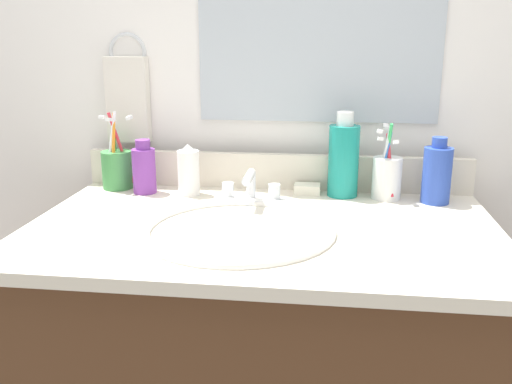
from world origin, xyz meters
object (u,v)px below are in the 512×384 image
object	(u,v)px
bottle_mouthwash_teal	(344,159)
soap_bar	(307,189)
faucet	(251,192)
bottle_lotion_white	(189,171)
bottle_cream_purple	(144,169)
cup_white_ceramic	(387,176)
cup_green	(117,168)
bottle_shampoo_blue	(437,174)
hand_towel	(128,100)

from	to	relation	value
bottle_mouthwash_teal	soap_bar	world-z (taller)	bottle_mouthwash_teal
faucet	bottle_lotion_white	size ratio (longest dim) A/B	1.26
bottle_cream_purple	bottle_lotion_white	bearing A→B (deg)	-1.39
cup_white_ceramic	cup_green	size ratio (longest dim) A/B	0.93
bottle_lotion_white	bottle_shampoo_blue	world-z (taller)	bottle_shampoo_blue
hand_towel	cup_white_ceramic	world-z (taller)	hand_towel
hand_towel	bottle_mouthwash_teal	xyz separation A→B (m)	(0.56, -0.07, -0.13)
faucet	soap_bar	distance (m)	0.17
bottle_lotion_white	bottle_shampoo_blue	distance (m)	0.59
bottle_mouthwash_teal	soap_bar	distance (m)	0.12
cup_white_ceramic	bottle_shampoo_blue	bearing A→B (deg)	-9.99
bottle_cream_purple	cup_green	world-z (taller)	cup_green
bottle_cream_purple	cup_green	xyz separation A→B (m)	(-0.08, 0.03, -0.01)
bottle_lotion_white	cup_white_ceramic	xyz separation A→B (m)	(0.48, 0.03, -0.00)
bottle_mouthwash_teal	bottle_shampoo_blue	bearing A→B (deg)	-8.74
faucet	bottle_shampoo_blue	size ratio (longest dim) A/B	1.02
bottle_lotion_white	faucet	bearing A→B (deg)	-20.62
bottle_lotion_white	cup_white_ceramic	size ratio (longest dim) A/B	0.69
bottle_cream_purple	soap_bar	bearing A→B (deg)	5.97
bottle_shampoo_blue	soap_bar	world-z (taller)	bottle_shampoo_blue
cup_white_ceramic	hand_towel	bearing A→B (deg)	172.83
faucet	bottle_shampoo_blue	distance (m)	0.44
bottle_cream_purple	cup_white_ceramic	distance (m)	0.60
cup_white_ceramic	soap_bar	bearing A→B (deg)	174.06
bottle_shampoo_blue	cup_green	bearing A→B (deg)	177.79
cup_green	hand_towel	bearing A→B (deg)	79.00
bottle_lotion_white	cup_green	distance (m)	0.20
faucet	cup_green	distance (m)	0.37
bottle_shampoo_blue	cup_white_ceramic	world-z (taller)	cup_white_ceramic
hand_towel	cup_white_ceramic	distance (m)	0.69
hand_towel	faucet	world-z (taller)	hand_towel
bottle_lotion_white	cup_green	size ratio (longest dim) A/B	0.64
hand_towel	bottle_shampoo_blue	xyz separation A→B (m)	(0.78, -0.10, -0.15)
bottle_lotion_white	bottle_mouthwash_teal	xyz separation A→B (m)	(0.38, 0.04, 0.03)
cup_green	bottle_cream_purple	bearing A→B (deg)	-21.71
cup_white_ceramic	soap_bar	world-z (taller)	cup_white_ceramic
bottle_lotion_white	bottle_cream_purple	bearing A→B (deg)	178.61
faucet	cup_white_ceramic	bearing A→B (deg)	15.22
faucet	bottle_mouthwash_teal	bearing A→B (deg)	24.98
bottle_lotion_white	cup_green	bearing A→B (deg)	169.66
soap_bar	cup_white_ceramic	bearing A→B (deg)	-5.94
bottle_mouthwash_teal	bottle_shampoo_blue	size ratio (longest dim) A/B	1.33
bottle_cream_purple	bottle_mouthwash_teal	distance (m)	0.49
faucet	cup_white_ceramic	size ratio (longest dim) A/B	0.86
bottle_shampoo_blue	faucet	bearing A→B (deg)	-171.19
hand_towel	faucet	size ratio (longest dim) A/B	1.38
faucet	bottle_cream_purple	distance (m)	0.29
hand_towel	faucet	bearing A→B (deg)	-26.16
faucet	bottle_cream_purple	size ratio (longest dim) A/B	1.19
soap_bar	bottle_cream_purple	bearing A→B (deg)	-174.03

